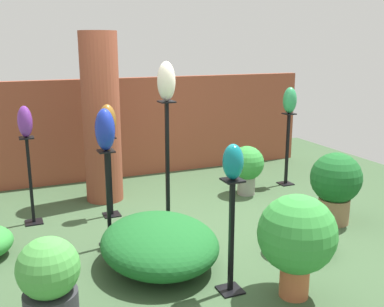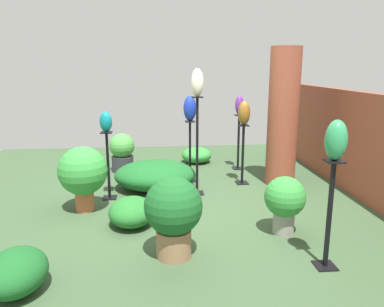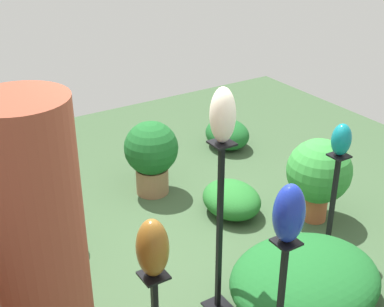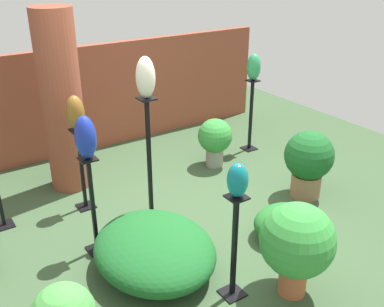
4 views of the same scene
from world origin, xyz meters
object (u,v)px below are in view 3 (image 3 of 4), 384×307
at_px(pedestal_ivory, 219,237).
at_px(pedestal_teal, 332,209).
at_px(art_vase_ivory, 223,115).
at_px(potted_plant_back_center, 319,173).
at_px(pedestal_jade, 6,175).
at_px(potted_plant_near_pillar, 49,212).
at_px(brick_pillar, 46,291).
at_px(art_vase_cobalt, 289,214).
at_px(art_vase_teal, 341,140).
at_px(art_vase_bronze, 153,248).
at_px(potted_plant_mid_right, 151,153).

distance_m(pedestal_ivory, pedestal_teal, 1.34).
distance_m(art_vase_ivory, potted_plant_back_center, 2.03).
xyz_separation_m(pedestal_jade, potted_plant_near_pillar, (-0.77, -0.16, -0.08)).
distance_m(pedestal_jade, art_vase_ivory, 2.75).
xyz_separation_m(pedestal_ivory, art_vase_ivory, (0.00, 0.00, 1.00)).
height_order(brick_pillar, potted_plant_near_pillar, brick_pillar).
relative_size(pedestal_ivory, potted_plant_near_pillar, 2.16).
xyz_separation_m(art_vase_ivory, potted_plant_back_center, (0.54, -1.59, -1.15)).
distance_m(pedestal_jade, pedestal_ivory, 2.48).
height_order(art_vase_cobalt, potted_plant_back_center, art_vase_cobalt).
bearing_deg(art_vase_teal, art_vase_bronze, 104.07).
relative_size(art_vase_ivory, potted_plant_near_pillar, 0.59).
relative_size(pedestal_ivory, art_vase_bronze, 3.83).
bearing_deg(art_vase_bronze, potted_plant_mid_right, -27.84).
height_order(brick_pillar, art_vase_cobalt, brick_pillar).
xyz_separation_m(art_vase_cobalt, art_vase_bronze, (0.21, 0.85, -0.06)).
height_order(pedestal_jade, art_vase_ivory, art_vase_ivory).
xyz_separation_m(art_vase_teal, potted_plant_near_pillar, (1.40, 2.18, -0.73)).
bearing_deg(pedestal_teal, art_vase_ivory, 93.58).
relative_size(pedestal_teal, potted_plant_mid_right, 1.18).
bearing_deg(art_vase_teal, potted_plant_mid_right, 25.48).
xyz_separation_m(brick_pillar, pedestal_jade, (2.64, -0.41, -0.62)).
bearing_deg(pedestal_ivory, pedestal_teal, -86.42).
bearing_deg(art_vase_ivory, pedestal_ivory, 180.00).
bearing_deg(potted_plant_mid_right, brick_pillar, 140.90).
bearing_deg(art_vase_teal, pedestal_teal, 180.00).
xyz_separation_m(art_vase_ivory, potted_plant_mid_right, (1.91, -0.44, -1.20)).
bearing_deg(potted_plant_mid_right, potted_plant_near_pillar, 108.26).
xyz_separation_m(art_vase_cobalt, potted_plant_near_pillar, (2.14, 0.91, -0.83)).
bearing_deg(art_vase_teal, potted_plant_back_center, -30.95).
bearing_deg(art_vase_cobalt, art_vase_teal, -59.45).
height_order(brick_pillar, art_vase_ivory, brick_pillar).
bearing_deg(art_vase_ivory, pedestal_teal, -86.42).
distance_m(pedestal_jade, art_vase_bronze, 2.80).
distance_m(pedestal_teal, art_vase_bronze, 2.30).
xyz_separation_m(pedestal_ivory, potted_plant_back_center, (0.54, -1.59, -0.15)).
height_order(art_vase_cobalt, art_vase_bronze, art_vase_cobalt).
height_order(pedestal_ivory, art_vase_ivory, art_vase_ivory).
xyz_separation_m(pedestal_teal, art_vase_bronze, (-0.53, 2.12, 0.73)).
bearing_deg(pedestal_ivory, art_vase_bronze, 119.16).
xyz_separation_m(potted_plant_back_center, potted_plant_near_pillar, (0.94, 2.45, -0.12)).
distance_m(pedestal_jade, art_vase_cobalt, 3.20).
bearing_deg(art_vase_cobalt, pedestal_ivory, 4.30).
relative_size(brick_pillar, art_vase_teal, 7.60).
bearing_deg(potted_plant_near_pillar, art_vase_bronze, -178.30).
xyz_separation_m(pedestal_teal, art_vase_ivory, (-0.08, 1.31, 1.23)).
xyz_separation_m(art_vase_ivory, art_vase_cobalt, (-0.66, -0.05, -0.44)).
bearing_deg(potted_plant_mid_right, art_vase_bronze, 152.16).
bearing_deg(potted_plant_back_center, pedestal_ivory, 108.74).
bearing_deg(brick_pillar, art_vase_cobalt, -100.45).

